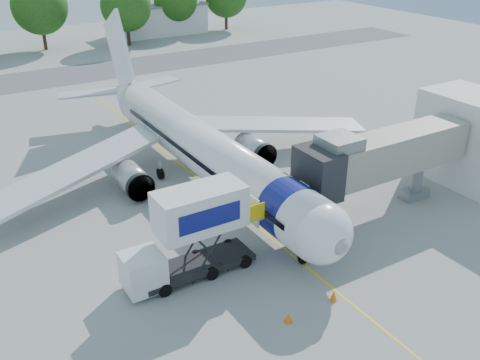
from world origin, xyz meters
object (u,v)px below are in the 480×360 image
jet_bridge (376,157)px  ground_tug (451,316)px  aircraft (199,146)px  catering_hiloader (191,235)px

jet_bridge → ground_tug: bearing=-114.3°
aircraft → ground_tug: size_ratio=9.84×
ground_tug → jet_bridge: bearing=72.5°
jet_bridge → catering_hiloader: size_ratio=1.64×
aircraft → ground_tug: 22.47m
jet_bridge → catering_hiloader: 14.35m
aircraft → jet_bridge: (7.99, -11.12, 1.39)m
jet_bridge → aircraft: bearing=125.7°
catering_hiloader → ground_tug: bearing=-49.9°
catering_hiloader → ground_tug: catering_hiloader is taller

